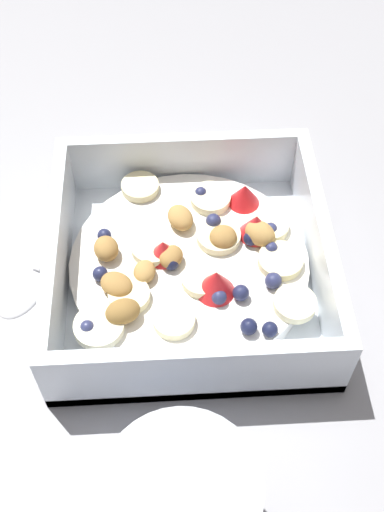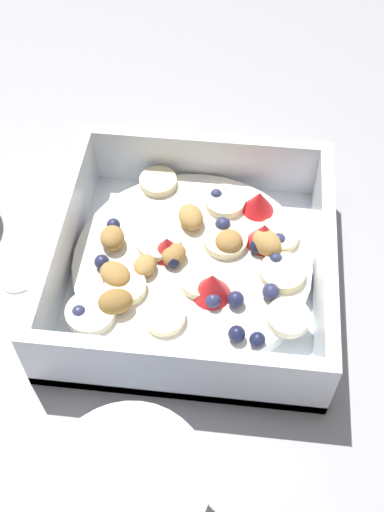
# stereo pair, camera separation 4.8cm
# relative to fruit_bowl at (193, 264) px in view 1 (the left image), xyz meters

# --- Properties ---
(ground_plane) EXTENTS (2.40, 2.40, 0.00)m
(ground_plane) POSITION_rel_fruit_bowl_xyz_m (0.01, 0.01, -0.02)
(ground_plane) COLOR #9E9EA3
(fruit_bowl) EXTENTS (0.21, 0.21, 0.06)m
(fruit_bowl) POSITION_rel_fruit_bowl_xyz_m (0.00, 0.00, 0.00)
(fruit_bowl) COLOR white
(fruit_bowl) RESTS_ON ground
(spoon) EXTENTS (0.09, 0.16, 0.01)m
(spoon) POSITION_rel_fruit_bowl_xyz_m (0.12, -0.02, -0.02)
(spoon) COLOR silver
(spoon) RESTS_ON ground
(yogurt_cup) EXTENTS (0.09, 0.09, 0.08)m
(yogurt_cup) POSITION_rel_fruit_bowl_xyz_m (0.01, 0.19, 0.02)
(yogurt_cup) COLOR white
(yogurt_cup) RESTS_ON ground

